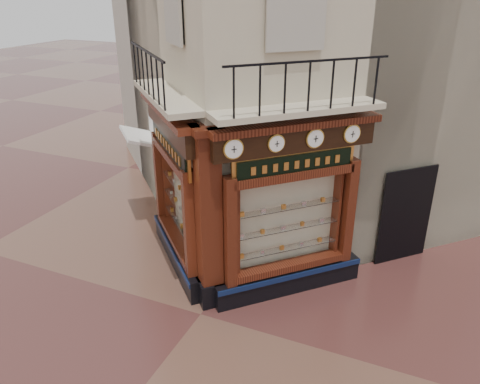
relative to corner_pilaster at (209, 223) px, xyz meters
The scene contains 14 objects.
ground 2.01m from the corner_pilaster, 90.00° to the right, with size 80.00×80.00×0.00m, color #4C2723.
neighbour_left 9.21m from the corner_pilaster, 106.93° to the left, with size 8.00×8.00×11.00m, color #AFA898.
neighbour_right 9.21m from the corner_pilaster, 73.07° to the left, with size 8.00×8.00×11.00m, color #AFA898.
shopfront_left 1.77m from the corner_pilaster, 142.77° to the left, with size 2.86×2.86×3.98m.
shopfront_right 1.77m from the corner_pilaster, 37.23° to the left, with size 2.86×2.86×3.98m.
corner_pilaster is the anchor object (origin of this frame).
balcony 2.47m from the corner_pilaster, 90.00° to the left, with size 5.94×2.97×1.03m.
clock_a 1.77m from the corner_pilaster, ahead, with size 0.32×0.32×0.40m.
clock_b 2.14m from the corner_pilaster, 26.24° to the left, with size 0.29×0.29×0.36m.
clock_c 2.72m from the corner_pilaster, 33.50° to the left, with size 0.32×0.32×0.40m.
clock_d 3.42m from the corner_pilaster, 36.77° to the left, with size 0.32×0.32×0.40m.
awning 4.95m from the corner_pilaster, 141.30° to the left, with size 1.56×0.94×0.08m, color white, non-canonical shape.
signboard_left 2.12m from the corner_pilaster, 145.25° to the left, with size 2.27×2.27×0.61m.
signboard_right 2.12m from the corner_pilaster, 34.75° to the left, with size 1.97×1.97×0.53m.
Camera 1 is at (3.93, -6.98, 6.41)m, focal length 35.00 mm.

